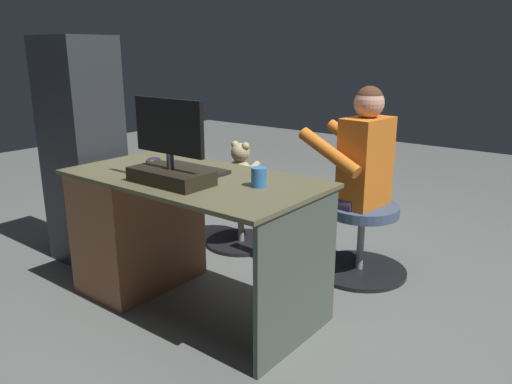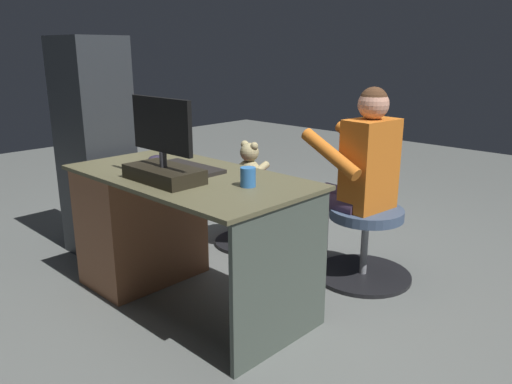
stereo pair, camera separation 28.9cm
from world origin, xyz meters
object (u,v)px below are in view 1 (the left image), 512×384
Objects in this scene: visitor_chair at (361,236)px; teddy_bear at (241,166)px; desk at (149,225)px; monitor at (170,160)px; computer_mouse at (153,161)px; cup at (259,177)px; tv_remote at (157,166)px; person at (352,167)px; office_chair_teddy at (241,209)px; keyboard at (193,169)px.

teddy_bear is at bearing 5.16° from visitor_chair.
desk is at bearing 46.43° from visitor_chair.
monitor reaches higher than computer_mouse.
cup reaches higher than desk.
tv_remote is 0.26× the size of visitor_chair.
cup is at bearing 81.62° from visitor_chair.
monitor is at bearing 29.77° from cup.
tv_remote is at bearing -29.96° from monitor.
cup is (-0.77, 0.02, 0.03)m from computer_mouse.
cup is at bearing 86.91° from person.
office_chair_teddy is (0.39, -0.99, -0.58)m from monitor.
cup is 0.87m from person.
keyboard is at bearing -68.13° from monitor.
monitor reaches higher than cup.
keyboard is at bearing -176.64° from computer_mouse.
monitor is (-0.38, 0.16, 0.46)m from desk.
keyboard is 0.48m from cup.
person is at bearing -134.17° from computer_mouse.
cup is (-0.75, -0.05, 0.39)m from desk.
monitor is 0.47m from computer_mouse.
desk is 9.09× the size of tv_remote.
computer_mouse is 0.32× the size of teddy_bear.
office_chair_teddy is 0.31m from teddy_bear.
keyboard is 0.93m from office_chair_teddy.
desk is 3.25× the size of keyboard.
tv_remote is 1.16m from person.
office_chair_teddy is at bearing -68.67° from monitor.
visitor_chair is (-0.50, -1.08, -0.60)m from monitor.
office_chair_teddy is at bearing -68.86° from keyboard.
computer_mouse is at bearing 3.36° from keyboard.
keyboard is 0.82m from teddy_bear.
office_chair_teddy is at bearing -45.74° from cup.
keyboard is 0.72× the size of visitor_chair.
computer_mouse is 0.08× the size of person.
person reaches higher than desk.
desk is at bearing 18.05° from keyboard.
visitor_chair is at bearing -174.14° from office_chair_teddy.
office_chair_teddy is 0.86× the size of visitor_chair.
cup is 0.68m from tv_remote.
tv_remote is (0.67, 0.04, -0.04)m from cup.
person is (-0.81, -0.07, 0.09)m from teddy_bear.
person is (0.08, 0.01, 0.43)m from visitor_chair.
desk is at bearing 4.06° from cup.
computer_mouse is (0.40, -0.23, -0.10)m from monitor.
office_chair_teddy is 1.65× the size of teddy_bear.
desk is 0.46m from keyboard.
monitor is 0.38× the size of person.
person is at bearing 5.86° from visitor_chair.
monitor is 0.87× the size of office_chair_teddy.
desk is 0.84m from office_chair_teddy.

